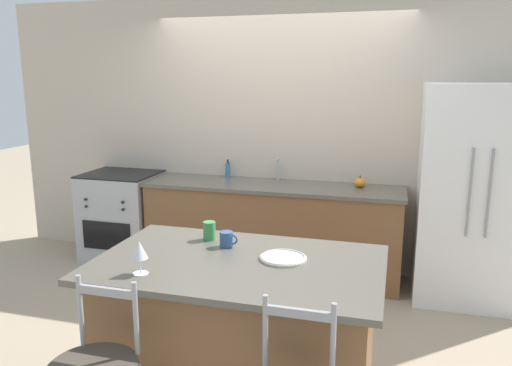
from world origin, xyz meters
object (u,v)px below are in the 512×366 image
Objects in this scene: wine_glass at (139,251)px; oven_range at (123,216)px; refrigerator at (472,194)px; tumbler_cup at (209,231)px; pumpkin_decoration at (360,183)px; coffee_mug at (227,239)px; dinner_plate at (283,258)px; soap_bottle at (228,170)px.

oven_range is at bearing 122.81° from wine_glass.
tumbler_cup is (-1.72, -1.76, 0.07)m from refrigerator.
refrigerator is 0.97m from pumpkin_decoration.
refrigerator is at bearing 49.81° from coffee_mug.
oven_range is 3.62× the size of dinner_plate.
refrigerator reaches higher than pumpkin_decoration.
tumbler_cup is 0.61× the size of soap_bottle.
dinner_plate is at bearing -96.80° from pumpkin_decoration.
refrigerator is 2.01× the size of oven_range.
tumbler_cup is at bearing 158.13° from dinner_plate.
wine_glass is 1.58× the size of pumpkin_decoration.
tumbler_cup is at bearing -74.05° from soap_bottle.
soap_bottle reaches higher than oven_range.
refrigerator is 2.46m from tumbler_cup.
wine_glass is at bearing -128.11° from refrigerator.
dinner_plate is 0.55m from tumbler_cup.
coffee_mug reaches higher than pumpkin_decoration.
refrigerator reaches higher than oven_range.
dinner_plate is at bearing -63.96° from soap_bottle.
dinner_plate is (-1.21, -1.97, 0.02)m from refrigerator.
refrigerator is at bearing -0.61° from oven_range.
wine_glass is (-1.86, -2.37, 0.13)m from refrigerator.
tumbler_cup is at bearing 146.96° from coffee_mug.
wine_glass is 0.59m from coffee_mug.
coffee_mug is 2.23m from soap_bottle.
dinner_plate is 2.47m from soap_bottle.
coffee_mug is (0.29, 0.51, -0.08)m from wine_glass.
coffee_mug is 2.10m from pumpkin_decoration.
tumbler_cup is (0.14, 0.60, -0.07)m from wine_glass.
pumpkin_decoration is 1.34m from soap_bottle.
oven_range is 5.34× the size of wine_glass.
coffee_mug is at bearing 60.60° from wine_glass.
refrigerator is at bearing 51.89° from wine_glass.
soap_bottle is (1.11, 0.22, 0.52)m from oven_range.
oven_range is (-3.41, 0.04, -0.47)m from refrigerator.
dinner_plate is at bearing -16.79° from coffee_mug.
pumpkin_decoration is at bearing 68.34° from tumbler_cup.
coffee_mug is at bearing -107.03° from pumpkin_decoration.
dinner_plate is 2.37× the size of coffee_mug.
pumpkin_decoration is at bearing 72.97° from coffee_mug.
oven_range is at bearing 179.39° from refrigerator.
oven_range is 2.50m from pumpkin_decoration.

